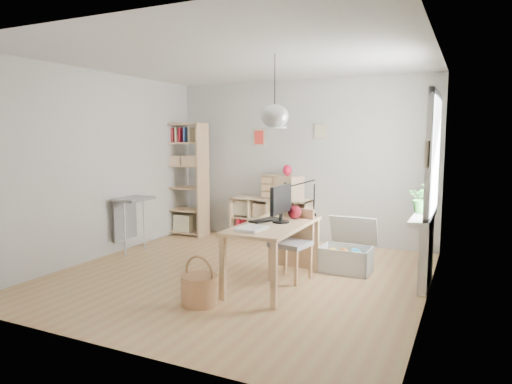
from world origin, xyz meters
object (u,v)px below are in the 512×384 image
at_px(drawer_chest, 282,187).
at_px(cube_shelf, 270,222).
at_px(desk, 274,231).
at_px(monitor, 281,202).
at_px(tall_bookshelf, 184,174).
at_px(storage_chest, 347,254).
at_px(chair, 293,239).

bearing_deg(drawer_chest, cube_shelf, -168.85).
xyz_separation_m(desk, monitor, (0.05, 0.09, 0.34)).
relative_size(desk, tall_bookshelf, 0.75).
relative_size(storage_chest, monitor, 1.44).
height_order(tall_bookshelf, monitor, tall_bookshelf).
relative_size(chair, storage_chest, 1.19).
xyz_separation_m(cube_shelf, tall_bookshelf, (-1.56, -0.28, 0.79)).
height_order(desk, storage_chest, desk).
bearing_deg(chair, tall_bookshelf, 158.06).
relative_size(chair, monitor, 1.71).
bearing_deg(desk, chair, 71.46).
distance_m(chair, monitor, 0.56).
height_order(tall_bookshelf, chair, tall_bookshelf).
bearing_deg(monitor, chair, 77.51).
bearing_deg(chair, drawer_chest, 124.82).
bearing_deg(cube_shelf, chair, -59.06).
bearing_deg(chair, monitor, -95.36).
xyz_separation_m(desk, drawer_chest, (-0.79, 2.19, 0.26)).
distance_m(chair, storage_chest, 0.86).
height_order(tall_bookshelf, drawer_chest, tall_bookshelf).
bearing_deg(monitor, drawer_chest, 113.48).
bearing_deg(desk, drawer_chest, 109.76).
distance_m(desk, monitor, 0.36).
distance_m(desk, storage_chest, 1.24).
distance_m(tall_bookshelf, chair, 3.20).
bearing_deg(cube_shelf, desk, -65.39).
height_order(desk, drawer_chest, drawer_chest).
bearing_deg(chair, storage_chest, 58.20).
relative_size(storage_chest, drawer_chest, 1.05).
relative_size(desk, cube_shelf, 1.07).
distance_m(cube_shelf, storage_chest, 2.10).
xyz_separation_m(tall_bookshelf, drawer_chest, (1.80, 0.24, -0.17)).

